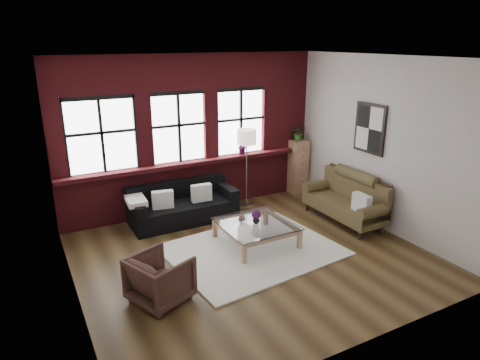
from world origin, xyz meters
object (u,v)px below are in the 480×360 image
vase (256,220)px  drawer_chest (297,166)px  armchair (160,279)px  dark_sofa (183,203)px  vintage_settee (344,198)px  floor_lamp (247,165)px  coffee_table (256,234)px

vase → drawer_chest: (2.21, 1.89, 0.16)m
armchair → dark_sofa: bearing=-50.1°
dark_sofa → drawer_chest: size_ratio=1.67×
vintage_settee → vase: size_ratio=13.53×
floor_lamp → armchair: bearing=-137.0°
coffee_table → drawer_chest: size_ratio=0.97×
dark_sofa → vase: 1.72m
vase → armchair: bearing=-156.7°
vase → dark_sofa: bearing=116.4°
vase → drawer_chest: bearing=40.5°
dark_sofa → drawer_chest: (2.97, 0.35, 0.25)m
dark_sofa → coffee_table: bearing=-63.6°
vintage_settee → floor_lamp: (-1.24, 1.71, 0.42)m
vintage_settee → floor_lamp: floor_lamp is taller
vintage_settee → coffee_table: (-2.01, -0.03, -0.29)m
armchair → drawer_chest: size_ratio=0.60×
armchair → drawer_chest: drawer_chest is taller
vintage_settee → vase: vintage_settee is taller
vintage_settee → vase: (-2.01, -0.03, -0.03)m
vintage_settee → vase: bearing=-179.1°
coffee_table → floor_lamp: bearing=66.1°
coffee_table → vase: (0.00, 0.00, 0.27)m
drawer_chest → floor_lamp: (-1.44, -0.15, 0.28)m
drawer_chest → floor_lamp: floor_lamp is taller
drawer_chest → dark_sofa: bearing=-173.3°
vase → floor_lamp: (0.77, 1.74, 0.45)m
armchair → floor_lamp: 3.87m
armchair → coffee_table: 2.22m
dark_sofa → floor_lamp: floor_lamp is taller
vintage_settee → armchair: bearing=-167.4°
dark_sofa → armchair: 2.73m
vase → drawer_chest: size_ratio=0.11×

